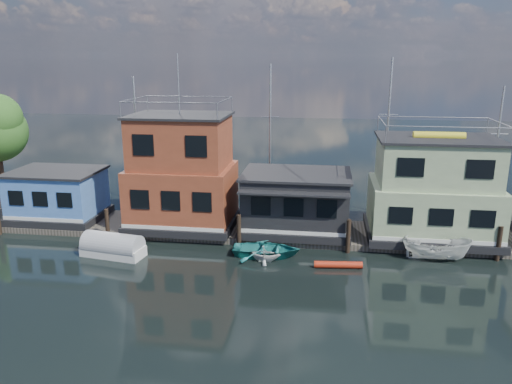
# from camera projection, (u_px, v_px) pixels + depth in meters

# --- Properties ---
(ground) EXTENTS (160.00, 160.00, 0.00)m
(ground) POSITION_uv_depth(u_px,v_px,m) (289.00, 324.00, 23.31)
(ground) COLOR black
(ground) RESTS_ON ground
(dock) EXTENTS (48.00, 5.00, 0.40)m
(dock) POSITION_uv_depth(u_px,v_px,m) (302.00, 232.00, 34.71)
(dock) COLOR #595147
(dock) RESTS_ON ground
(houseboat_blue) EXTENTS (6.40, 4.90, 3.66)m
(houseboat_blue) POSITION_uv_depth(u_px,v_px,m) (58.00, 195.00, 36.61)
(houseboat_blue) COLOR black
(houseboat_blue) RESTS_ON dock
(houseboat_red) EXTENTS (7.40, 5.90, 11.86)m
(houseboat_red) POSITION_uv_depth(u_px,v_px,m) (182.00, 174.00, 34.83)
(houseboat_red) COLOR black
(houseboat_red) RESTS_ON dock
(houseboat_dark) EXTENTS (7.40, 6.10, 4.06)m
(houseboat_dark) POSITION_uv_depth(u_px,v_px,m) (296.00, 202.00, 34.18)
(houseboat_dark) COLOR black
(houseboat_dark) RESTS_ON dock
(houseboat_green) EXTENTS (8.40, 5.90, 7.03)m
(houseboat_green) POSITION_uv_depth(u_px,v_px,m) (434.00, 191.00, 32.68)
(houseboat_green) COLOR black
(houseboat_green) RESTS_ON dock
(pilings) EXTENTS (42.28, 0.28, 2.20)m
(pilings) POSITION_uv_depth(u_px,v_px,m) (295.00, 234.00, 31.85)
(pilings) COLOR #2D2116
(pilings) RESTS_ON ground
(background_masts) EXTENTS (36.40, 0.16, 12.00)m
(background_masts) POSITION_uv_depth(u_px,v_px,m) (370.00, 144.00, 38.38)
(background_masts) COLOR silver
(background_masts) RESTS_ON ground
(red_kayak) EXTENTS (2.84, 0.68, 0.41)m
(red_kayak) POSITION_uv_depth(u_px,v_px,m) (338.00, 265.00, 29.34)
(red_kayak) COLOR #B72A13
(red_kayak) RESTS_ON ground
(motorboat) EXTENTS (4.16, 1.97, 1.55)m
(motorboat) POSITION_uv_depth(u_px,v_px,m) (437.00, 249.00, 30.28)
(motorboat) COLOR silver
(motorboat) RESTS_ON ground
(dinghy_teal) EXTENTS (4.32, 3.16, 0.87)m
(dinghy_teal) POSITION_uv_depth(u_px,v_px,m) (266.00, 250.00, 31.02)
(dinghy_teal) COLOR teal
(dinghy_teal) RESTS_ON ground
(dinghy_white) EXTENTS (2.01, 1.76, 1.01)m
(dinghy_white) POSITION_uv_depth(u_px,v_px,m) (265.00, 254.00, 30.21)
(dinghy_white) COLOR silver
(dinghy_white) RESTS_ON ground
(tarp_runabout) EXTENTS (4.12, 2.18, 1.59)m
(tarp_runabout) POSITION_uv_depth(u_px,v_px,m) (113.00, 247.00, 31.04)
(tarp_runabout) COLOR silver
(tarp_runabout) RESTS_ON ground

